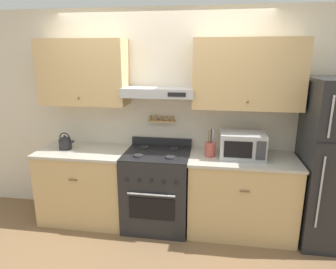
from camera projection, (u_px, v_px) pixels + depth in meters
ground_plane at (152, 239)px, 3.40m from camera, size 16.00×16.00×0.00m
wall_back at (164, 102)px, 3.61m from camera, size 5.20×0.46×2.55m
counter_left at (86, 184)px, 3.74m from camera, size 1.06×0.67×0.91m
counter_right at (241, 195)px, 3.46m from camera, size 1.20×0.67×0.91m
stove_range at (157, 189)px, 3.58m from camera, size 0.75×0.70×1.01m
tea_kettle at (65, 142)px, 3.63m from camera, size 0.19×0.15×0.21m
microwave at (242, 145)px, 3.32m from camera, size 0.49×0.36×0.28m
utensil_crock at (210, 149)px, 3.37m from camera, size 0.12×0.12×0.31m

